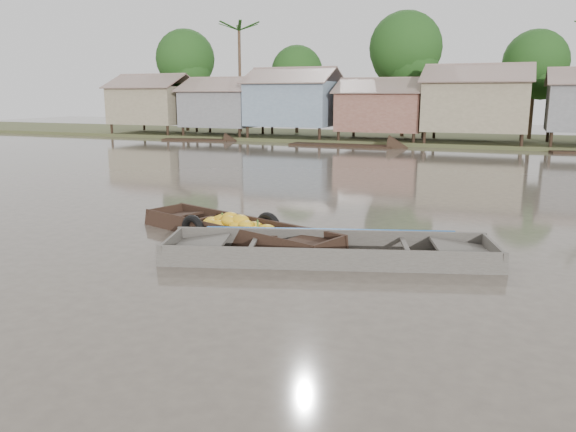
% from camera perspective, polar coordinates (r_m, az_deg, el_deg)
% --- Properties ---
extents(ground, '(120.00, 120.00, 0.00)m').
position_cam_1_polar(ground, '(12.04, -3.67, -4.14)').
color(ground, '#4E463C').
rests_on(ground, ground).
extents(riverbank, '(120.00, 12.47, 10.22)m').
position_cam_1_polar(riverbank, '(42.33, 19.55, 11.14)').
color(riverbank, '#384723').
rests_on(riverbank, ground).
extents(banana_boat, '(5.83, 3.13, 0.82)m').
position_cam_1_polar(banana_boat, '(13.73, -5.49, -1.41)').
color(banana_boat, black).
rests_on(banana_boat, ground).
extents(viewer_boat, '(7.13, 3.78, 0.56)m').
position_cam_1_polar(viewer_boat, '(11.95, 4.19, -4.05)').
color(viewer_boat, '#3E3A35').
rests_on(viewer_boat, ground).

